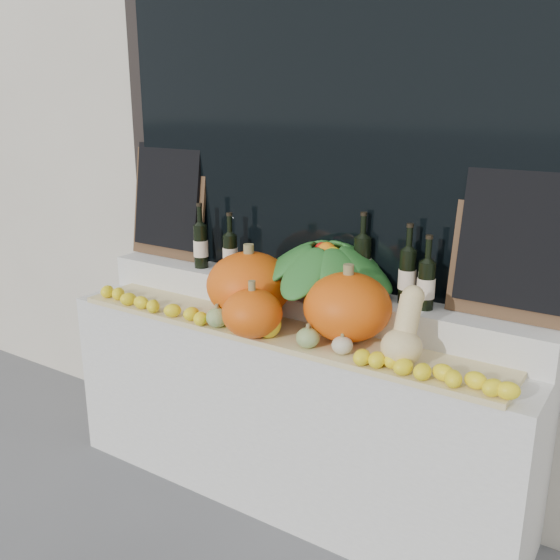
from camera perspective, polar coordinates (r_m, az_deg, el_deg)
The scene contains 18 objects.
storefront_facade at distance 3.35m, azimuth 8.08°, elevation 22.25°, with size 7.00×0.94×4.50m.
display_sill at distance 3.08m, azimuth 0.78°, elevation -11.87°, with size 2.30×0.55×0.88m, color silver.
rear_tier at distance 2.99m, azimuth 2.37°, elevation -1.91°, with size 2.30×0.25×0.16m, color silver.
straw_bedding at distance 2.79m, azimuth -0.56°, elevation -4.72°, with size 2.10×0.32×0.03m, color tan.
pumpkin_left at distance 2.89m, azimuth -2.84°, elevation -0.46°, with size 0.40×0.40×0.31m, color #EF5C0C.
pumpkin_right at distance 2.64m, azimuth 6.18°, elevation -2.44°, with size 0.37×0.37×0.29m, color #EF5C0C.
pumpkin_center at distance 2.67m, azimuth -2.55°, elevation -3.05°, with size 0.26×0.26×0.21m, color #EF5C0C.
butternut_squash at distance 2.45m, azimuth 11.30°, elevation -4.85°, with size 0.16×0.22×0.30m.
decorative_gourds at distance 2.66m, azimuth -0.71°, elevation -4.39°, with size 0.70×0.13×0.15m.
lemon_heap at distance 2.69m, azimuth -1.87°, elevation -4.56°, with size 2.20×0.16×0.06m, color yellow, non-canonical shape.
produce_bowl at distance 2.86m, azimuth 4.26°, elevation 1.24°, with size 0.70×0.70×0.24m.
wine_bottle_far_left at distance 3.26m, azimuth -7.26°, elevation 3.16°, with size 0.08×0.08×0.34m.
wine_bottle_near_left at distance 3.15m, azimuth -4.58°, elevation 2.49°, with size 0.08×0.08×0.31m.
wine_bottle_tall at distance 2.85m, azimuth 7.50°, elevation 1.47°, with size 0.08×0.08×0.37m.
wine_bottle_near_right at distance 2.72m, azimuth 11.55°, elevation 0.40°, with size 0.08×0.08×0.35m.
wine_bottle_far_right at distance 2.67m, azimuth 13.21°, elevation -0.40°, with size 0.08×0.08×0.32m.
chalkboard_left at distance 3.49m, azimuth -10.18°, elevation 7.34°, with size 0.50×0.12×0.62m.
chalkboard_right at distance 2.61m, azimuth 20.84°, elevation 3.43°, with size 0.50×0.12×0.62m.
Camera 1 is at (1.45, -0.76, 1.91)m, focal length 40.00 mm.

